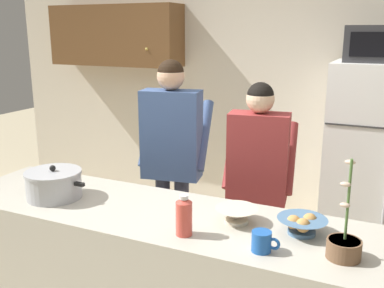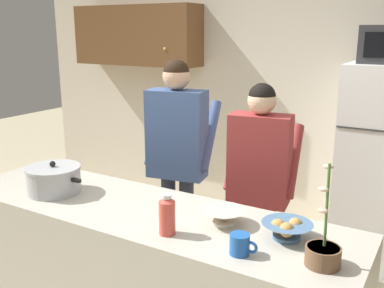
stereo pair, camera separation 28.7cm
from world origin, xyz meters
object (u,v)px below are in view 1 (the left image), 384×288
Objects in this scene: refrigerator at (366,162)px; empty_bowl at (236,214)px; person_by_sink at (258,171)px; potted_orchid at (344,245)px; cooking_pot at (54,184)px; bottle_near_edge at (184,216)px; person_near_pot at (172,146)px; bread_bowl at (302,224)px; coffee_mug at (262,242)px; microwave at (378,44)px.

refrigerator is 7.30× the size of empty_bowl.
potted_orchid is (0.66, -0.90, 0.02)m from person_by_sink.
bottle_near_edge reaches higher than cooking_pot.
refrigerator is at bearing 74.02° from empty_bowl.
potted_orchid is (0.55, -0.15, 0.02)m from empty_bowl.
person_near_pot is 7.51× the size of empty_bowl.
bread_bowl is at bearing -58.95° from person_by_sink.
coffee_mug is (-0.31, -2.04, 0.15)m from refrigerator.
person_by_sink is (-0.63, -1.05, 0.15)m from refrigerator.
coffee_mug is 0.32m from empty_bowl.
person_near_pot is (-1.29, -1.02, 0.24)m from refrigerator.
refrigerator reaches higher than person_by_sink.
bread_bowl is at bearing -34.80° from person_near_pot.
person_by_sink is 6.96× the size of empty_bowl.
bottle_near_edge reaches higher than bread_bowl.
microwave reaches higher than cooking_pot.
person_by_sink is 1.11m from potted_orchid.
refrigerator is 7.99× the size of bottle_near_edge.
coffee_mug is 0.58× the size of empty_bowl.
cooking_pot is at bearing -109.75° from person_near_pot.
refrigerator is 3.61× the size of potted_orchid.
bread_bowl is (1.43, 0.12, -0.03)m from cooking_pot.
person_near_pot is (-1.29, -1.00, -0.72)m from microwave.
person_by_sink is at bearing 41.13° from cooking_pot.
potted_orchid reaches higher than coffee_mug.
coffee_mug is 0.35m from potted_orchid.
coffee_mug is 0.39m from bottle_near_edge.
person_near_pot reaches higher than coffee_mug.
microwave is at bearing 58.73° from person_by_sink.
person_near_pot reaches higher than refrigerator.
potted_orchid reaches higher than bread_bowl.
person_near_pot is 1.36m from bread_bowl.
person_near_pot is 1.10m from empty_bowl.
bottle_near_edge is at bearing 179.60° from coffee_mug.
person_near_pot is 6.90× the size of bread_bowl.
person_by_sink is 1.04m from coffee_mug.
empty_bowl is at bearing -106.17° from microwave.
cooking_pot is 3.36× the size of coffee_mug.
refrigerator is 1.88m from empty_bowl.
empty_bowl is (1.10, 0.12, -0.04)m from cooking_pot.
bread_bowl is 0.33m from empty_bowl.
refrigerator is 1.81m from bread_bowl.
person_near_pot is at bearing -142.36° from microwave.
refrigerator is at bearing 90.07° from microwave.
coffee_mug is at bearing -116.89° from bread_bowl.
potted_orchid is at bearing 6.89° from bottle_near_edge.
empty_bowl is at bearing 164.41° from potted_orchid.
potted_orchid is (0.73, 0.09, -0.04)m from bottle_near_edge.
refrigerator is 3.42× the size of microwave.
potted_orchid is at bearing -53.82° from person_by_sink.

